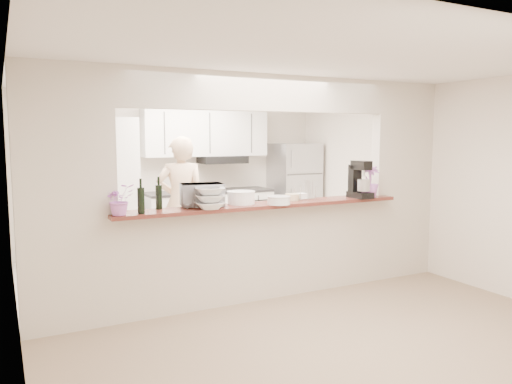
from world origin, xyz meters
TOP-DOWN VIEW (x-y plane):
  - floor at (0.00, 0.00)m, footprint 6.00×6.00m
  - tile_overlay at (0.00, 1.55)m, footprint 5.00×2.90m
  - partition at (0.00, 0.00)m, footprint 5.00×0.15m
  - bar_counter at (0.00, -0.00)m, footprint 3.40×0.38m
  - kitchen_cabinets at (-0.19, 2.72)m, footprint 3.15×0.62m
  - refrigerator at (2.05, 2.65)m, footprint 0.75×0.70m
  - flower_left at (-1.60, -0.15)m, footprint 0.31×0.28m
  - wine_bottle_a at (-1.16, 0.07)m, footprint 0.07×0.07m
  - wine_bottle_b at (-1.40, -0.15)m, footprint 0.07×0.07m
  - toaster_oven at (-0.70, 0.05)m, footprint 0.49×0.37m
  - serving_bowls at (-0.70, -0.17)m, footprint 0.33×0.33m
  - plate_stack_a at (-0.25, 0.03)m, footprint 0.31×0.31m
  - plate_stack_b at (0.10, -0.19)m, footprint 0.26×0.26m
  - red_bowl at (-0.15, 0.08)m, footprint 0.16×0.16m
  - tan_bowl at (0.40, 0.03)m, footprint 0.16×0.16m
  - utensil_caddy at (0.59, 0.05)m, footprint 0.25×0.16m
  - stand_mixer at (1.25, -0.13)m, footprint 0.19×0.31m
  - flower_right at (1.39, -0.15)m, footprint 0.29×0.29m
  - person at (-0.39, 1.66)m, footprint 0.75×0.59m

SIDE VIEW (x-z plane):
  - floor at x=0.00m, z-range 0.00..0.00m
  - tile_overlay at x=0.00m, z-range 0.00..0.01m
  - bar_counter at x=0.00m, z-range 0.03..1.12m
  - refrigerator at x=2.05m, z-range 0.00..1.70m
  - person at x=-0.39m, z-range 0.00..1.82m
  - kitchen_cabinets at x=-0.19m, z-range -0.15..2.10m
  - tan_bowl at x=0.40m, z-range 1.09..1.17m
  - red_bowl at x=-0.15m, z-range 1.09..1.17m
  - plate_stack_b at x=0.10m, z-range 1.09..1.18m
  - plate_stack_a at x=-0.25m, z-range 1.09..1.23m
  - utensil_caddy at x=0.59m, z-range 1.07..1.30m
  - serving_bowls at x=-0.70m, z-range 1.09..1.31m
  - toaster_oven at x=-0.70m, z-range 1.09..1.33m
  - wine_bottle_a at x=-1.16m, z-range 1.05..1.39m
  - wine_bottle_b at x=-1.40m, z-range 1.05..1.39m
  - flower_left at x=-1.60m, z-range 1.09..1.39m
  - flower_right at x=1.39m, z-range 1.09..1.49m
  - stand_mixer at x=1.25m, z-range 1.07..1.52m
  - partition at x=0.00m, z-range 0.23..2.73m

